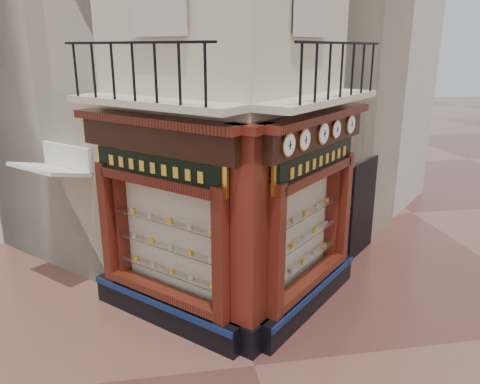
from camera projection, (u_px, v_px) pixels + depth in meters
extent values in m
plane|color=#4D2924|center=(254.00, 366.00, 7.80)|extent=(80.00, 80.00, 0.00)
cube|color=beige|center=(208.00, 10.00, 11.82)|extent=(11.31, 11.31, 12.00)
cube|color=beige|center=(116.00, 33.00, 13.89)|extent=(11.31, 11.31, 11.00)
cube|color=beige|center=(278.00, 34.00, 14.71)|extent=(11.31, 11.31, 11.00)
cube|color=black|center=(165.00, 310.00, 8.93)|extent=(2.72, 2.72, 0.55)
cube|color=#0D1C45|center=(157.00, 305.00, 8.72)|extent=(2.50, 2.50, 0.12)
cube|color=black|center=(222.00, 256.00, 7.72)|extent=(0.37, 0.37, 2.45)
cube|color=black|center=(110.00, 222.00, 9.26)|extent=(0.37, 0.37, 2.45)
cube|color=beige|center=(173.00, 233.00, 8.75)|extent=(1.80, 1.80, 2.10)
cube|color=black|center=(156.00, 138.00, 7.96)|extent=(2.69, 2.69, 0.50)
cube|color=black|center=(152.00, 120.00, 7.82)|extent=(2.86, 2.86, 0.14)
cube|color=black|center=(309.00, 297.00, 9.40)|extent=(2.72, 2.72, 0.55)
cube|color=#0D1C45|center=(318.00, 290.00, 9.23)|extent=(2.50, 2.50, 0.12)
cube|color=black|center=(275.00, 253.00, 7.86)|extent=(0.37, 0.37, 2.45)
cube|color=black|center=(342.00, 208.00, 10.05)|extent=(0.37, 0.37, 2.45)
cube|color=beige|center=(297.00, 225.00, 9.15)|extent=(1.80, 1.80, 2.10)
cube|color=black|center=(316.00, 133.00, 8.43)|extent=(2.69, 2.69, 0.50)
cube|color=black|center=(320.00, 116.00, 8.30)|extent=(2.86, 2.86, 0.14)
cube|color=black|center=(249.00, 334.00, 8.19)|extent=(0.78, 0.78, 0.55)
cube|color=black|center=(249.00, 232.00, 7.62)|extent=(0.64, 0.64, 3.50)
cube|color=black|center=(250.00, 128.00, 7.12)|extent=(0.85, 0.85, 0.14)
cube|color=beige|center=(150.00, 103.00, 7.72)|extent=(2.97, 2.97, 0.12)
cube|color=black|center=(131.00, 43.00, 7.18)|extent=(2.36, 2.36, 0.04)
cube|color=beige|center=(322.00, 100.00, 8.21)|extent=(2.97, 2.97, 0.12)
cube|color=black|center=(343.00, 43.00, 7.74)|extent=(2.36, 2.36, 0.04)
cylinder|color=#B2763B|center=(288.00, 145.00, 7.32)|extent=(0.31, 0.31, 0.39)
cylinder|color=white|center=(290.00, 145.00, 7.30)|extent=(0.25, 0.25, 0.34)
cube|color=black|center=(290.00, 145.00, 7.29)|extent=(0.02, 0.02, 0.13)
cube|color=black|center=(290.00, 145.00, 7.29)|extent=(0.08, 0.08, 0.01)
cylinder|color=#B2763B|center=(304.00, 140.00, 7.73)|extent=(0.31, 0.31, 0.38)
cylinder|color=white|center=(305.00, 140.00, 7.72)|extent=(0.25, 0.25, 0.33)
cube|color=black|center=(306.00, 140.00, 7.71)|extent=(0.02, 0.02, 0.13)
cube|color=black|center=(306.00, 140.00, 7.71)|extent=(0.08, 0.08, 0.01)
cylinder|color=#B2763B|center=(323.00, 133.00, 8.29)|extent=(0.32, 0.32, 0.40)
cylinder|color=white|center=(324.00, 134.00, 8.28)|extent=(0.26, 0.26, 0.35)
cube|color=black|center=(325.00, 134.00, 8.27)|extent=(0.02, 0.02, 0.13)
cube|color=black|center=(325.00, 134.00, 8.27)|extent=(0.08, 0.08, 0.01)
cylinder|color=#B2763B|center=(336.00, 129.00, 8.73)|extent=(0.29, 0.29, 0.35)
cylinder|color=white|center=(337.00, 129.00, 8.71)|extent=(0.23, 0.23, 0.31)
cube|color=black|center=(338.00, 129.00, 8.70)|extent=(0.02, 0.02, 0.12)
cube|color=black|center=(338.00, 129.00, 8.70)|extent=(0.07, 0.07, 0.01)
cylinder|color=#B2763B|center=(350.00, 124.00, 9.27)|extent=(0.31, 0.31, 0.39)
cylinder|color=white|center=(351.00, 125.00, 9.25)|extent=(0.25, 0.25, 0.33)
cube|color=black|center=(352.00, 125.00, 9.24)|extent=(0.02, 0.02, 0.13)
cube|color=black|center=(352.00, 125.00, 9.24)|extent=(0.08, 0.08, 0.01)
cube|color=yellow|center=(156.00, 167.00, 8.08)|extent=(2.22, 2.22, 0.60)
cube|color=black|center=(154.00, 168.00, 8.05)|extent=(2.07, 2.07, 0.45)
cube|color=yellow|center=(317.00, 160.00, 8.56)|extent=(2.24, 2.24, 0.60)
cube|color=black|center=(319.00, 161.00, 8.54)|extent=(2.09, 2.09, 0.45)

